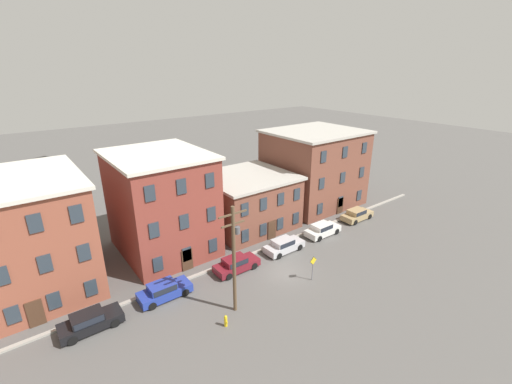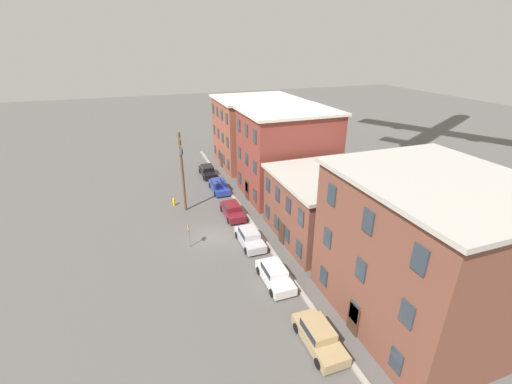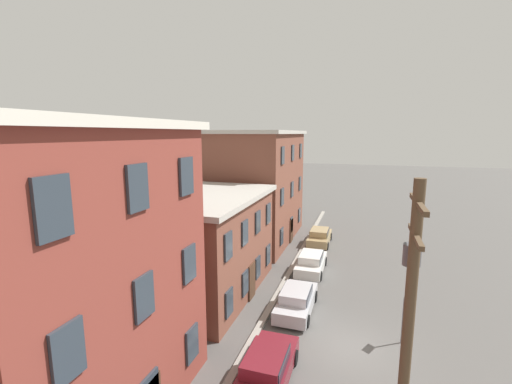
# 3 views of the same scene
# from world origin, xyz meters

# --- Properties ---
(ground_plane) EXTENTS (200.00, 200.00, 0.00)m
(ground_plane) POSITION_xyz_m (0.00, 0.00, 0.00)
(ground_plane) COLOR #565451
(kerb_strip) EXTENTS (56.00, 0.36, 0.16)m
(kerb_strip) POSITION_xyz_m (0.00, 4.50, 0.08)
(kerb_strip) COLOR #9E998E
(kerb_strip) RESTS_ON ground_plane
(apartment_corner) EXTENTS (11.02, 11.90, 10.08)m
(apartment_corner) POSITION_xyz_m (-19.60, 11.69, 5.05)
(apartment_corner) COLOR brown
(apartment_corner) RESTS_ON ground_plane
(apartment_midblock) EXTENTS (9.04, 10.78, 10.49)m
(apartment_midblock) POSITION_xyz_m (-7.18, 11.13, 5.26)
(apartment_midblock) COLOR brown
(apartment_midblock) RESTS_ON ground_plane
(apartment_far) EXTENTS (10.28, 9.75, 6.35)m
(apartment_far) POSITION_xyz_m (3.26, 10.61, 3.19)
(apartment_far) COLOR brown
(apartment_far) RESTS_ON ground_plane
(apartment_annex) EXTENTS (12.20, 10.56, 10.29)m
(apartment_annex) POSITION_xyz_m (14.94, 11.02, 5.16)
(apartment_annex) COLOR brown
(apartment_annex) RESTS_ON ground_plane
(car_black) EXTENTS (4.40, 1.92, 1.43)m
(car_black) POSITION_xyz_m (-16.53, 3.13, 0.75)
(car_black) COLOR black
(car_black) RESTS_ON ground_plane
(car_blue) EXTENTS (4.40, 1.92, 1.43)m
(car_blue) POSITION_xyz_m (-10.67, 3.32, 0.75)
(car_blue) COLOR #233899
(car_blue) RESTS_ON ground_plane
(car_maroon) EXTENTS (4.40, 1.92, 1.43)m
(car_maroon) POSITION_xyz_m (-3.54, 3.05, 0.75)
(car_maroon) COLOR maroon
(car_maroon) RESTS_ON ground_plane
(car_silver) EXTENTS (4.40, 1.92, 1.43)m
(car_silver) POSITION_xyz_m (2.47, 3.02, 0.75)
(car_silver) COLOR #B7B7BC
(car_silver) RESTS_ON ground_plane
(car_white) EXTENTS (4.40, 1.92, 1.43)m
(car_white) POSITION_xyz_m (8.48, 3.09, 0.75)
(car_white) COLOR silver
(car_white) RESTS_ON ground_plane
(car_tan) EXTENTS (4.40, 1.92, 1.43)m
(car_tan) POSITION_xyz_m (15.10, 3.33, 0.75)
(car_tan) COLOR tan
(car_tan) RESTS_ON ground_plane
(caution_sign) EXTENTS (0.84, 0.08, 2.46)m
(caution_sign) POSITION_xyz_m (1.11, -2.44, 1.62)
(caution_sign) COLOR slate
(caution_sign) RESTS_ON ground_plane
(utility_pole) EXTENTS (2.40, 0.44, 9.02)m
(utility_pole) POSITION_xyz_m (-6.71, -1.57, 5.07)
(utility_pole) COLOR brown
(utility_pole) RESTS_ON ground_plane
(fire_hydrant) EXTENTS (0.24, 0.34, 0.96)m
(fire_hydrant) POSITION_xyz_m (-8.35, -2.67, 0.48)
(fire_hydrant) COLOR yellow
(fire_hydrant) RESTS_ON ground_plane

